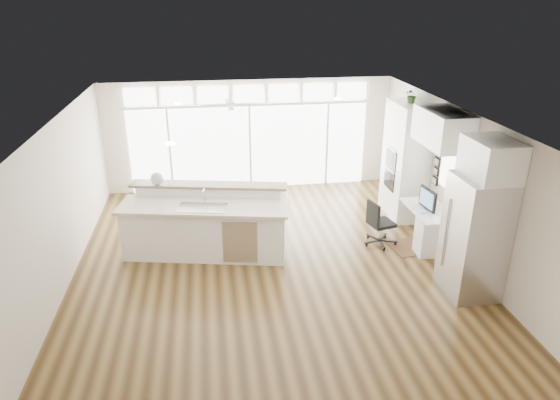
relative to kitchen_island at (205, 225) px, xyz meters
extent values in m
cube|color=#3E2A13|center=(1.16, -0.55, -0.63)|extent=(7.00, 8.00, 0.02)
cube|color=silver|center=(1.16, -0.55, 2.08)|extent=(7.00, 8.00, 0.02)
cube|color=beige|center=(1.16, 3.45, 0.73)|extent=(7.00, 0.04, 2.70)
cube|color=beige|center=(1.16, -4.55, 0.73)|extent=(7.00, 0.04, 2.70)
cube|color=beige|center=(-2.34, -0.55, 0.73)|extent=(0.04, 8.00, 2.70)
cube|color=beige|center=(4.66, -0.55, 0.73)|extent=(0.04, 8.00, 2.70)
cube|color=white|center=(1.16, 3.39, 0.43)|extent=(5.80, 0.06, 2.08)
cube|color=white|center=(1.16, 3.39, 1.76)|extent=(5.90, 0.06, 0.40)
cube|color=white|center=(4.62, -0.25, 0.93)|extent=(0.04, 0.85, 0.85)
cube|color=silver|center=(0.66, 2.25, 1.86)|extent=(1.16, 1.16, 0.32)
cube|color=#F3E1CE|center=(1.16, -0.35, 2.06)|extent=(3.40, 3.00, 0.02)
cube|color=white|center=(4.33, 1.25, 0.63)|extent=(0.64, 1.20, 2.50)
cube|color=white|center=(4.29, -0.25, -0.24)|extent=(0.72, 1.30, 0.76)
cube|color=white|center=(4.33, -0.25, 1.73)|extent=(0.64, 1.30, 0.64)
cube|color=silver|center=(4.27, -1.90, 0.38)|extent=(0.76, 0.90, 2.00)
cube|color=white|center=(4.33, -1.90, 1.68)|extent=(0.64, 0.90, 0.60)
cube|color=black|center=(4.62, 0.37, 0.78)|extent=(0.06, 0.22, 0.80)
cube|color=white|center=(0.00, 0.00, 0.00)|extent=(3.29, 1.78, 1.24)
cube|color=#351E11|center=(4.05, -0.28, -0.61)|extent=(1.07, 0.85, 0.01)
cube|color=black|center=(3.40, -0.08, -0.17)|extent=(0.56, 0.54, 0.91)
sphere|color=silver|center=(-0.85, 0.58, 0.74)|extent=(0.32, 0.32, 0.25)
cube|color=black|center=(4.21, -0.25, 0.36)|extent=(0.16, 0.54, 0.45)
cube|color=silver|center=(4.04, -0.25, 0.15)|extent=(0.19, 0.36, 0.02)
imported|color=#396129|center=(4.33, 1.25, 2.01)|extent=(0.31, 0.34, 0.26)
camera|label=1|loc=(0.15, -8.48, 3.99)|focal=32.00mm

